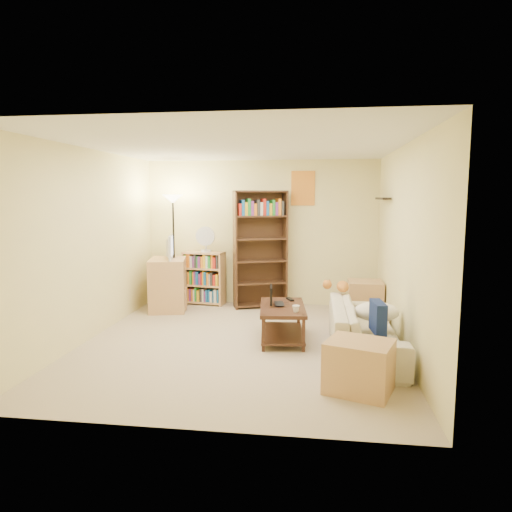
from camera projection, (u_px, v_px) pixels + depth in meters
name	position (u px, v px, depth m)	size (l,w,h in m)	color
room	(240.00, 217.00, 5.70)	(4.50, 4.54, 2.52)	tan
sofa	(364.00, 329.00, 5.50)	(0.78, 2.00, 0.58)	beige
navy_pillow	(378.00, 317.00, 5.03)	(0.38, 0.12, 0.35)	#122050
cream_blanket	(376.00, 312.00, 5.50)	(0.54, 0.38, 0.23)	white
tabby_cat	(340.00, 286.00, 6.24)	(0.46, 0.16, 0.16)	orange
coffee_table	(282.00, 318.00, 5.98)	(0.68, 1.09, 0.46)	#3E2118
laptop	(282.00, 304.00, 6.01)	(0.23, 0.32, 0.02)	black
laptop_screen	(271.00, 295.00, 6.00)	(0.01, 0.34, 0.23)	white
mug	(296.00, 309.00, 5.63)	(0.11, 0.11, 0.09)	white
tv_remote	(290.00, 299.00, 6.29)	(0.06, 0.18, 0.02)	black
tv_stand	(168.00, 284.00, 7.60)	(0.57, 0.80, 0.86)	tan
television	(167.00, 247.00, 7.52)	(0.23, 0.68, 0.39)	black
tall_bookshelf	(260.00, 246.00, 7.68)	(0.94, 0.57, 1.98)	#462C1B
short_bookshelf	(204.00, 278.00, 7.99)	(0.75, 0.39, 0.92)	tan
desk_fan	(206.00, 239.00, 7.85)	(0.33, 0.18, 0.44)	silver
floor_lamp	(173.00, 218.00, 7.58)	(0.32, 0.32, 1.91)	black
side_table	(365.00, 300.00, 7.03)	(0.52, 0.52, 0.59)	tan
end_cabinet	(359.00, 366.00, 4.40)	(0.60, 0.50, 0.50)	tan
book_stacks	(280.00, 312.00, 7.11)	(0.52, 0.18, 0.21)	red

